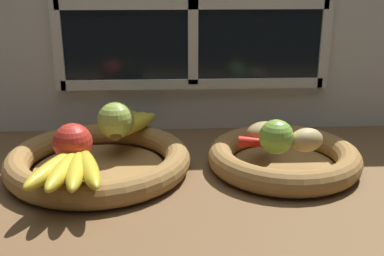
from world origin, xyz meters
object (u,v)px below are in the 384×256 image
(fruit_bowl_right, at_px, (284,158))
(banana_bunch_front, at_px, (72,167))
(apple_green_back, at_px, (116,120))
(chili_pepper, at_px, (275,143))
(lime_near, at_px, (276,137))
(potato_small, at_px, (306,140))
(apple_red_front, at_px, (73,143))
(potato_oblong, at_px, (263,131))
(banana_bunch_back, at_px, (126,124))
(fruit_bowl_left, at_px, (99,161))

(fruit_bowl_right, xyz_separation_m, banana_bunch_front, (-0.40, -0.13, 0.04))
(apple_green_back, bearing_deg, chili_pepper, -13.69)
(lime_near, height_order, chili_pepper, lime_near)
(potato_small, distance_m, lime_near, 0.06)
(apple_green_back, relative_size, apple_red_front, 1.08)
(apple_green_back, relative_size, chili_pepper, 0.54)
(chili_pepper, bearing_deg, apple_red_front, -163.72)
(apple_red_front, distance_m, potato_oblong, 0.38)
(banana_bunch_back, relative_size, lime_near, 2.47)
(fruit_bowl_left, bearing_deg, potato_oblong, 5.02)
(banana_bunch_front, height_order, lime_near, lime_near)
(potato_oblong, height_order, lime_near, lime_near)
(apple_red_front, bearing_deg, banana_bunch_back, 64.34)
(potato_small, xyz_separation_m, potato_oblong, (-0.07, 0.06, -0.00))
(lime_near, bearing_deg, banana_bunch_front, -166.62)
(apple_green_back, relative_size, banana_bunch_front, 0.41)
(fruit_bowl_left, bearing_deg, banana_bunch_front, -101.29)
(fruit_bowl_left, height_order, potato_oblong, potato_oblong)
(potato_small, relative_size, lime_near, 1.02)
(banana_bunch_back, distance_m, chili_pepper, 0.33)
(apple_red_front, xyz_separation_m, potato_oblong, (0.37, 0.09, -0.02))
(apple_green_back, distance_m, lime_near, 0.33)
(banana_bunch_front, distance_m, potato_oblong, 0.40)
(apple_red_front, relative_size, chili_pepper, 0.50)
(fruit_bowl_left, relative_size, apple_red_front, 5.08)
(apple_green_back, height_order, potato_oblong, apple_green_back)
(potato_oblong, distance_m, chili_pepper, 0.05)
(fruit_bowl_left, bearing_deg, potato_small, -4.73)
(apple_green_back, relative_size, banana_bunch_back, 0.47)
(potato_small, distance_m, potato_oblong, 0.10)
(apple_green_back, xyz_separation_m, chili_pepper, (0.32, -0.08, -0.03))
(apple_green_back, xyz_separation_m, banana_bunch_back, (0.02, 0.05, -0.02))
(chili_pepper, bearing_deg, banana_bunch_front, -153.74)
(banana_bunch_front, height_order, potato_small, potato_small)
(fruit_bowl_right, distance_m, potato_small, 0.07)
(apple_green_back, bearing_deg, fruit_bowl_left, -116.57)
(apple_red_front, distance_m, lime_near, 0.38)
(fruit_bowl_left, xyz_separation_m, banana_bunch_front, (-0.03, -0.13, 0.04))
(lime_near, bearing_deg, apple_green_back, 162.16)
(potato_small, height_order, lime_near, lime_near)
(fruit_bowl_left, height_order, lime_near, lime_near)
(potato_oblong, bearing_deg, lime_near, -81.35)
(chili_pepper, bearing_deg, fruit_bowl_right, 47.25)
(apple_red_front, relative_size, potato_oblong, 0.94)
(chili_pepper, bearing_deg, potato_oblong, 118.00)
(fruit_bowl_left, relative_size, potato_small, 5.39)
(banana_bunch_back, bearing_deg, apple_red_front, -115.66)
(apple_green_back, bearing_deg, potato_small, -14.08)
(banana_bunch_front, xyz_separation_m, banana_bunch_back, (0.07, 0.24, -0.00))
(apple_red_front, xyz_separation_m, chili_pepper, (0.39, 0.04, -0.02))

